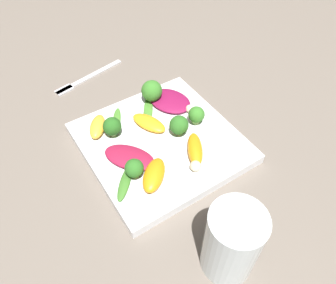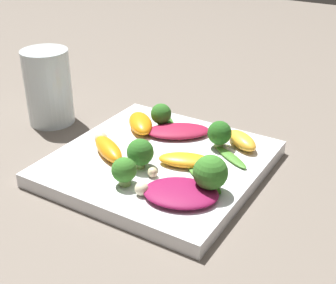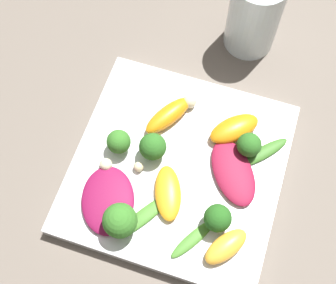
# 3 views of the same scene
# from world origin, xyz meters

# --- Properties ---
(ground_plane) EXTENTS (2.40, 2.40, 0.00)m
(ground_plane) POSITION_xyz_m (0.00, 0.00, 0.00)
(ground_plane) COLOR #6B6056
(plate) EXTENTS (0.26, 0.26, 0.02)m
(plate) POSITION_xyz_m (0.00, 0.00, 0.01)
(plate) COLOR white
(plate) RESTS_ON ground_plane
(drinking_glass) EXTENTS (0.07, 0.07, 0.12)m
(drinking_glass) POSITION_xyz_m (-0.23, 0.04, 0.06)
(drinking_glass) COLOR silver
(drinking_glass) RESTS_ON ground_plane
(radicchio_leaf_0) EXTENTS (0.10, 0.09, 0.01)m
(radicchio_leaf_0) POSITION_xyz_m (-0.01, 0.07, 0.03)
(radicchio_leaf_0) COLOR maroon
(radicchio_leaf_0) RESTS_ON plate
(radicchio_leaf_1) EXTENTS (0.11, 0.09, 0.01)m
(radicchio_leaf_1) POSITION_xyz_m (0.07, -0.07, 0.03)
(radicchio_leaf_1) COLOR maroon
(radicchio_leaf_1) RESTS_ON plate
(orange_segment_0) EXTENTS (0.08, 0.06, 0.01)m
(orange_segment_0) POSITION_xyz_m (0.04, 0.00, 0.03)
(orange_segment_0) COLOR orange
(orange_segment_0) RESTS_ON plate
(orange_segment_1) EXTENTS (0.08, 0.06, 0.02)m
(orange_segment_1) POSITION_xyz_m (-0.06, -0.03, 0.03)
(orange_segment_1) COLOR orange
(orange_segment_1) RESTS_ON plate
(orange_segment_2) EXTENTS (0.06, 0.06, 0.02)m
(orange_segment_2) POSITION_xyz_m (0.08, 0.08, 0.03)
(orange_segment_2) COLOR #FCAD33
(orange_segment_2) RESTS_ON plate
(orange_segment_3) EXTENTS (0.07, 0.07, 0.02)m
(orange_segment_3) POSITION_xyz_m (-0.07, 0.05, 0.03)
(orange_segment_3) COLOR orange
(orange_segment_3) RESTS_ON plate
(broccoli_floret_0) EXTENTS (0.03, 0.03, 0.04)m
(broccoli_floret_0) POSITION_xyz_m (-0.05, 0.08, 0.04)
(broccoli_floret_0) COLOR #84AD5B
(broccoli_floret_0) RESTS_ON plate
(broccoli_floret_1) EXTENTS (0.03, 0.03, 0.04)m
(broccoli_floret_1) POSITION_xyz_m (-0.01, -0.04, 0.04)
(broccoli_floret_1) COLOR #84AD5B
(broccoli_floret_1) RESTS_ON plate
(broccoli_floret_2) EXTENTS (0.03, 0.03, 0.04)m
(broccoli_floret_2) POSITION_xyz_m (0.06, 0.07, 0.04)
(broccoli_floret_2) COLOR #84AD5B
(broccoli_floret_2) RESTS_ON plate
(broccoli_floret_3) EXTENTS (0.04, 0.04, 0.05)m
(broccoli_floret_3) POSITION_xyz_m (0.10, -0.04, 0.05)
(broccoli_floret_3) COLOR #7A9E51
(broccoli_floret_3) RESTS_ON plate
(broccoli_floret_4) EXTENTS (0.03, 0.03, 0.04)m
(broccoli_floret_4) POSITION_xyz_m (-0.00, -0.08, 0.04)
(broccoli_floret_4) COLOR #7A9E51
(broccoli_floret_4) RESTS_ON plate
(arugula_sprig_0) EXTENTS (0.07, 0.05, 0.01)m
(arugula_sprig_0) POSITION_xyz_m (0.08, 0.05, 0.02)
(arugula_sprig_0) COLOR #47842D
(arugula_sprig_0) RESTS_ON plate
(arugula_sprig_1) EXTENTS (0.06, 0.06, 0.01)m
(arugula_sprig_1) POSITION_xyz_m (-0.05, 0.10, 0.02)
(arugula_sprig_1) COLOR #3D7528
(arugula_sprig_1) RESTS_ON plate
(arugula_sprig_2) EXTENTS (0.08, 0.06, 0.01)m
(arugula_sprig_2) POSITION_xyz_m (0.08, -0.02, 0.02)
(arugula_sprig_2) COLOR #47842D
(arugula_sprig_2) RESTS_ON plate
(macadamia_nut_0) EXTENTS (0.02, 0.02, 0.02)m
(macadamia_nut_0) POSITION_xyz_m (0.03, -0.09, 0.03)
(macadamia_nut_0) COLOR beige
(macadamia_nut_0) RESTS_ON plate
(macadamia_nut_1) EXTENTS (0.02, 0.02, 0.02)m
(macadamia_nut_1) POSITION_xyz_m (-0.09, -0.01, 0.03)
(macadamia_nut_1) COLOR beige
(macadamia_nut_1) RESTS_ON plate
(macadamia_nut_2) EXTENTS (0.01, 0.01, 0.01)m
(macadamia_nut_2) POSITION_xyz_m (0.02, -0.05, 0.03)
(macadamia_nut_2) COLOR beige
(macadamia_nut_2) RESTS_ON plate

